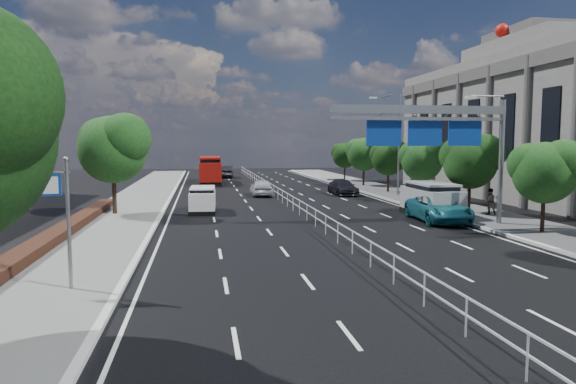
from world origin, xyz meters
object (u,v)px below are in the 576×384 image
object	(u,v)px
overhead_gantry	(439,128)
toilet_sign	(52,201)
white_minivan	(203,200)
pedestrian_b	(490,201)
parked_car_teal	(438,209)
near_car_dark	(226,172)
parked_car_dark	(343,187)
pedestrian_a	(499,199)
silver_minivan	(431,200)
red_bus	(210,169)
near_car_silver	(261,187)

from	to	relation	value
overhead_gantry	toilet_sign	bearing A→B (deg)	-150.40
white_minivan	pedestrian_b	world-z (taller)	pedestrian_b
overhead_gantry	parked_car_teal	size ratio (longest dim) A/B	1.80
white_minivan	toilet_sign	bearing A→B (deg)	-101.72
overhead_gantry	pedestrian_b	world-z (taller)	overhead_gantry
near_car_dark	pedestrian_b	bearing A→B (deg)	116.24
parked_car_dark	pedestrian_a	world-z (taller)	pedestrian_a
toilet_sign	white_minivan	distance (m)	19.44
white_minivan	parked_car_dark	distance (m)	16.13
near_car_dark	silver_minivan	size ratio (longest dim) A/B	0.93
near_car_dark	parked_car_teal	world-z (taller)	near_car_dark
pedestrian_a	toilet_sign	bearing A→B (deg)	-12.67
red_bus	parked_car_teal	bearing A→B (deg)	-67.60
silver_minivan	near_car_silver	bearing A→B (deg)	122.45
silver_minivan	pedestrian_a	distance (m)	5.13
near_car_silver	near_car_dark	size ratio (longest dim) A/B	0.90
overhead_gantry	red_bus	world-z (taller)	overhead_gantry
pedestrian_a	pedestrian_b	size ratio (longest dim) A/B	0.99
parked_car_teal	pedestrian_a	xyz separation A→B (m)	(5.57, 2.56, 0.19)
white_minivan	near_car_silver	bearing A→B (deg)	65.36
silver_minivan	toilet_sign	bearing A→B (deg)	-143.10
parked_car_dark	overhead_gantry	bearing A→B (deg)	-91.24
parked_car_teal	pedestrian_b	xyz separation A→B (m)	(4.22, 1.41, 0.20)
near_car_dark	parked_car_dark	distance (m)	27.21
pedestrian_b	parked_car_teal	bearing A→B (deg)	28.38
overhead_gantry	silver_minivan	bearing A→B (deg)	68.44
silver_minivan	pedestrian_a	bearing A→B (deg)	7.18
toilet_sign	silver_minivan	distance (m)	23.88
near_car_dark	white_minivan	bearing A→B (deg)	90.64
white_minivan	pedestrian_b	distance (m)	19.09
white_minivan	red_bus	xyz separation A→B (m)	(0.99, 26.12, 0.77)
near_car_dark	toilet_sign	bearing A→B (deg)	87.60
near_car_dark	parked_car_dark	xyz separation A→B (m)	(9.44, -25.52, -0.14)
white_minivan	red_bus	world-z (taller)	red_bus
near_car_dark	silver_minivan	bearing A→B (deg)	111.68
near_car_silver	pedestrian_b	distance (m)	20.43
white_minivan	red_bus	bearing A→B (deg)	90.12
toilet_sign	pedestrian_a	xyz separation A→B (m)	(24.35, 14.56, -1.96)
near_car_silver	silver_minivan	world-z (taller)	silver_minivan
near_car_silver	pedestrian_a	world-z (taller)	pedestrian_a
white_minivan	pedestrian_b	bearing A→B (deg)	-13.94
parked_car_teal	parked_car_dark	xyz separation A→B (m)	(-1.33, 16.60, -0.10)
overhead_gantry	red_bus	distance (m)	37.05
pedestrian_b	toilet_sign	bearing A→B (deg)	40.10
near_car_silver	silver_minivan	bearing A→B (deg)	122.40
red_bus	pedestrian_b	bearing A→B (deg)	-60.49
overhead_gantry	parked_car_dark	xyz separation A→B (m)	(-0.24, 18.54, -4.92)
overhead_gantry	near_car_dark	world-z (taller)	overhead_gantry
pedestrian_b	silver_minivan	bearing A→B (deg)	0.96
pedestrian_a	silver_minivan	bearing A→B (deg)	-37.24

